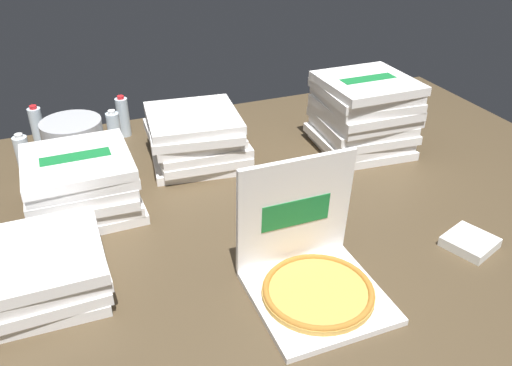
# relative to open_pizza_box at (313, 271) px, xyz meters

# --- Properties ---
(ground_plane) EXTENTS (3.20, 2.40, 0.02)m
(ground_plane) POSITION_rel_open_pizza_box_xyz_m (-0.00, 0.38, -0.09)
(ground_plane) COLOR #4C3D28
(open_pizza_box) EXTENTS (0.40, 0.41, 0.42)m
(open_pizza_box) POSITION_rel_open_pizza_box_xyz_m (0.00, 0.00, 0.00)
(open_pizza_box) COLOR white
(open_pizza_box) RESTS_ON ground_plane
(pizza_stack_right_near) EXTENTS (0.41, 0.42, 0.16)m
(pizza_stack_right_near) POSITION_rel_open_pizza_box_xyz_m (-0.80, 0.32, 0.00)
(pizza_stack_right_near) COLOR white
(pizza_stack_right_near) RESTS_ON ground_plane
(pizza_stack_center_far) EXTENTS (0.43, 0.42, 0.24)m
(pizza_stack_center_far) POSITION_rel_open_pizza_box_xyz_m (-0.62, 0.76, 0.04)
(pizza_stack_center_far) COLOR white
(pizza_stack_center_far) RESTS_ON ground_plane
(pizza_stack_center_near) EXTENTS (0.46, 0.46, 0.24)m
(pizza_stack_center_near) POSITION_rel_open_pizza_box_xyz_m (-0.09, 0.99, 0.04)
(pizza_stack_center_near) COLOR white
(pizza_stack_center_near) RESTS_ON ground_plane
(pizza_stack_left_mid) EXTENTS (0.44, 0.44, 0.36)m
(pizza_stack_left_mid) POSITION_rel_open_pizza_box_xyz_m (0.68, 0.82, 0.10)
(pizza_stack_left_mid) COLOR white
(pizza_stack_left_mid) RESTS_ON ground_plane
(ice_bucket) EXTENTS (0.28, 0.28, 0.18)m
(ice_bucket) POSITION_rel_open_pizza_box_xyz_m (-0.61, 1.26, 0.01)
(ice_bucket) COLOR #B7BABF
(ice_bucket) RESTS_ON ground_plane
(water_bottle_0) EXTENTS (0.06, 0.06, 0.21)m
(water_bottle_0) POSITION_rel_open_pizza_box_xyz_m (-0.83, 1.11, 0.03)
(water_bottle_0) COLOR white
(water_bottle_0) RESTS_ON ground_plane
(water_bottle_1) EXTENTS (0.06, 0.06, 0.21)m
(water_bottle_1) POSITION_rel_open_pizza_box_xyz_m (-0.76, 1.42, 0.03)
(water_bottle_1) COLOR silver
(water_bottle_1) RESTS_ON ground_plane
(water_bottle_2) EXTENTS (0.06, 0.06, 0.21)m
(water_bottle_2) POSITION_rel_open_pizza_box_xyz_m (-0.42, 1.22, 0.03)
(water_bottle_2) COLOR silver
(water_bottle_2) RESTS_ON ground_plane
(water_bottle_3) EXTENTS (0.06, 0.06, 0.21)m
(water_bottle_3) POSITION_rel_open_pizza_box_xyz_m (-0.35, 1.39, 0.03)
(water_bottle_3) COLOR silver
(water_bottle_3) RESTS_ON ground_plane
(napkin_pile) EXTENTS (0.20, 0.20, 0.04)m
(napkin_pile) POSITION_rel_open_pizza_box_xyz_m (0.63, -0.01, -0.06)
(napkin_pile) COLOR white
(napkin_pile) RESTS_ON ground_plane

